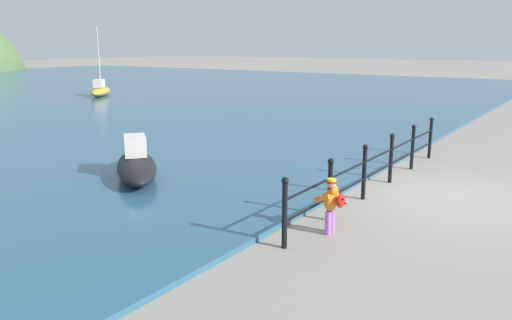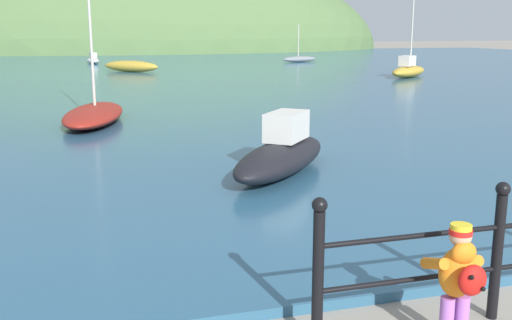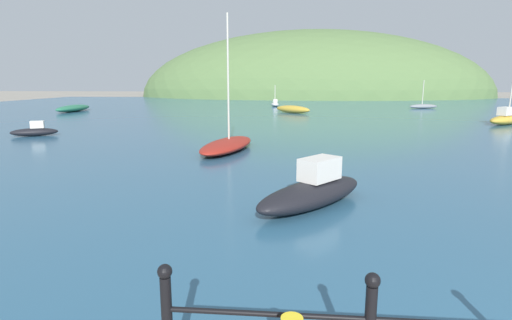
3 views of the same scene
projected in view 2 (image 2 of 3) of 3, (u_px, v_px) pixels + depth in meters
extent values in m
cube|color=#2D5B7A|center=(190.00, 70.00, 34.50)|extent=(80.00, 60.00, 0.10)
ellipsoid|color=#567542|center=(134.00, 50.00, 67.64)|extent=(57.81, 31.80, 21.70)
cylinder|color=black|center=(318.00, 280.00, 4.59)|extent=(0.09, 0.09, 1.10)
sphere|color=black|center=(320.00, 205.00, 4.46)|extent=(0.12, 0.12, 0.12)
cylinder|color=black|center=(497.00, 257.00, 5.04)|extent=(0.09, 0.09, 1.10)
sphere|color=black|center=(503.00, 189.00, 4.91)|extent=(0.12, 0.12, 0.12)
ellipsoid|color=orange|center=(458.00, 272.00, 4.55)|extent=(0.31, 0.24, 0.40)
ellipsoid|color=orange|center=(464.00, 253.00, 4.46)|extent=(0.21, 0.13, 0.18)
cylinder|color=orange|center=(435.00, 264.00, 4.60)|extent=(0.11, 0.32, 0.19)
cylinder|color=orange|center=(468.00, 260.00, 4.66)|extent=(0.11, 0.32, 0.19)
sphere|color=tan|center=(460.00, 236.00, 4.49)|extent=(0.17, 0.17, 0.17)
cylinder|color=red|center=(461.00, 232.00, 4.48)|extent=(0.17, 0.17, 0.04)
cylinder|color=yellow|center=(461.00, 227.00, 4.47)|extent=(0.16, 0.16, 0.04)
ellipsoid|color=red|center=(472.00, 280.00, 4.36)|extent=(0.23, 0.14, 0.24)
sphere|color=black|center=(472.00, 277.00, 4.28)|extent=(0.04, 0.04, 0.04)
sphere|color=black|center=(483.00, 289.00, 4.32)|extent=(0.04, 0.04, 0.04)
ellipsoid|color=gold|center=(409.00, 72.00, 29.04)|extent=(3.23, 2.85, 0.55)
cube|color=silver|center=(407.00, 61.00, 28.72)|extent=(1.07, 1.00, 0.49)
cylinder|color=beige|center=(412.00, 27.00, 28.71)|extent=(0.07, 0.07, 3.69)
ellipsoid|color=gold|center=(131.00, 66.00, 32.61)|extent=(3.17, 3.11, 0.60)
ellipsoid|color=maroon|center=(94.00, 114.00, 15.08)|extent=(2.09, 4.25, 0.42)
cylinder|color=beige|center=(90.00, 15.00, 14.75)|extent=(0.07, 0.07, 4.48)
ellipsoid|color=silver|center=(93.00, 61.00, 40.12)|extent=(1.01, 2.24, 0.39)
cube|color=silver|center=(93.00, 55.00, 39.89)|extent=(0.48, 0.65, 0.35)
cylinder|color=beige|center=(92.00, 45.00, 39.98)|extent=(0.07, 0.07, 1.73)
ellipsoid|color=gray|center=(300.00, 59.00, 41.92)|extent=(2.82, 1.30, 0.42)
cylinder|color=beige|center=(298.00, 40.00, 41.57)|extent=(0.07, 0.07, 2.18)
ellipsoid|color=black|center=(281.00, 158.00, 9.80)|extent=(2.72, 3.01, 0.52)
cube|color=silver|center=(286.00, 126.00, 9.91)|extent=(0.96, 1.00, 0.47)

